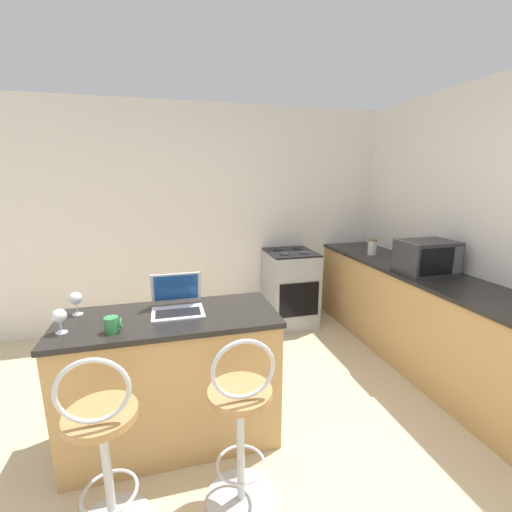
{
  "coord_description": "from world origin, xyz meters",
  "views": [
    {
      "loc": [
        -0.39,
        -1.37,
        1.79
      ],
      "look_at": [
        0.46,
        1.85,
        1.01
      ],
      "focal_mm": 24.0,
      "sensor_mm": 36.0,
      "label": 1
    }
  ],
  "objects_px": {
    "microwave": "(427,257)",
    "storage_jar": "(372,247)",
    "wine_glass_tall": "(76,299)",
    "bar_stool_near": "(104,453)",
    "laptop": "(177,301)",
    "wine_glass_short": "(59,316)",
    "mug_green": "(112,325)",
    "stove_range": "(290,288)",
    "bar_stool_far": "(241,427)"
  },
  "relations": [
    {
      "from": "storage_jar",
      "to": "wine_glass_tall",
      "type": "bearing_deg",
      "value": -159.76
    },
    {
      "from": "laptop",
      "to": "storage_jar",
      "type": "height_order",
      "value": "laptop"
    },
    {
      "from": "bar_stool_near",
      "to": "wine_glass_short",
      "type": "xyz_separation_m",
      "value": [
        -0.26,
        0.5,
        0.52
      ]
    },
    {
      "from": "microwave",
      "to": "stove_range",
      "type": "height_order",
      "value": "microwave"
    },
    {
      "from": "bar_stool_near",
      "to": "bar_stool_far",
      "type": "height_order",
      "value": "same"
    },
    {
      "from": "bar_stool_near",
      "to": "mug_green",
      "type": "bearing_deg",
      "value": 87.49
    },
    {
      "from": "storage_jar",
      "to": "wine_glass_tall",
      "type": "relative_size",
      "value": 1.18
    },
    {
      "from": "laptop",
      "to": "wine_glass_tall",
      "type": "xyz_separation_m",
      "value": [
        -0.63,
        0.08,
        0.05
      ]
    },
    {
      "from": "wine_glass_tall",
      "to": "mug_green",
      "type": "bearing_deg",
      "value": -52.3
    },
    {
      "from": "microwave",
      "to": "wine_glass_tall",
      "type": "xyz_separation_m",
      "value": [
        -2.89,
        -0.25,
        -0.04
      ]
    },
    {
      "from": "bar_stool_far",
      "to": "mug_green",
      "type": "xyz_separation_m",
      "value": [
        -0.66,
        0.44,
        0.47
      ]
    },
    {
      "from": "mug_green",
      "to": "wine_glass_tall",
      "type": "bearing_deg",
      "value": 127.7
    },
    {
      "from": "wine_glass_tall",
      "to": "storage_jar",
      "type": "bearing_deg",
      "value": 20.24
    },
    {
      "from": "bar_stool_far",
      "to": "storage_jar",
      "type": "xyz_separation_m",
      "value": [
        1.94,
        1.82,
        0.51
      ]
    },
    {
      "from": "stove_range",
      "to": "wine_glass_short",
      "type": "bearing_deg",
      "value": -139.92
    },
    {
      "from": "bar_stool_near",
      "to": "stove_range",
      "type": "xyz_separation_m",
      "value": [
        1.78,
        2.22,
        -0.03
      ]
    },
    {
      "from": "stove_range",
      "to": "mug_green",
      "type": "height_order",
      "value": "mug_green"
    },
    {
      "from": "bar_stool_near",
      "to": "stove_range",
      "type": "distance_m",
      "value": 2.84
    },
    {
      "from": "laptop",
      "to": "wine_glass_short",
      "type": "height_order",
      "value": "laptop"
    },
    {
      "from": "storage_jar",
      "to": "wine_glass_short",
      "type": "height_order",
      "value": "storage_jar"
    },
    {
      "from": "laptop",
      "to": "mug_green",
      "type": "bearing_deg",
      "value": -146.39
    },
    {
      "from": "stove_range",
      "to": "wine_glass_tall",
      "type": "height_order",
      "value": "wine_glass_tall"
    },
    {
      "from": "storage_jar",
      "to": "wine_glass_short",
      "type": "distance_m",
      "value": 3.17
    },
    {
      "from": "bar_stool_near",
      "to": "bar_stool_far",
      "type": "xyz_separation_m",
      "value": [
        0.67,
        0.0,
        0.0
      ]
    },
    {
      "from": "stove_range",
      "to": "wine_glass_short",
      "type": "xyz_separation_m",
      "value": [
        -2.04,
        -1.72,
        0.56
      ]
    },
    {
      "from": "storage_jar",
      "to": "wine_glass_short",
      "type": "bearing_deg",
      "value": -155.34
    },
    {
      "from": "stove_range",
      "to": "wine_glass_tall",
      "type": "relative_size",
      "value": 6.05
    },
    {
      "from": "wine_glass_tall",
      "to": "bar_stool_near",
      "type": "bearing_deg",
      "value": -72.92
    },
    {
      "from": "stove_range",
      "to": "wine_glass_short",
      "type": "height_order",
      "value": "wine_glass_short"
    },
    {
      "from": "wine_glass_short",
      "to": "storage_jar",
      "type": "bearing_deg",
      "value": 24.66
    },
    {
      "from": "microwave",
      "to": "storage_jar",
      "type": "height_order",
      "value": "microwave"
    },
    {
      "from": "microwave",
      "to": "wine_glass_tall",
      "type": "distance_m",
      "value": 2.9
    },
    {
      "from": "bar_stool_near",
      "to": "mug_green",
      "type": "distance_m",
      "value": 0.64
    },
    {
      "from": "bar_stool_near",
      "to": "laptop",
      "type": "distance_m",
      "value": 0.93
    },
    {
      "from": "bar_stool_far",
      "to": "stove_range",
      "type": "xyz_separation_m",
      "value": [
        1.1,
        2.22,
        -0.03
      ]
    },
    {
      "from": "wine_glass_tall",
      "to": "microwave",
      "type": "bearing_deg",
      "value": 4.98
    },
    {
      "from": "mug_green",
      "to": "bar_stool_near",
      "type": "bearing_deg",
      "value": -92.51
    },
    {
      "from": "storage_jar",
      "to": "wine_glass_short",
      "type": "xyz_separation_m",
      "value": [
        -2.88,
        -1.32,
        0.01
      ]
    },
    {
      "from": "bar_stool_near",
      "to": "storage_jar",
      "type": "bearing_deg",
      "value": 34.9
    },
    {
      "from": "bar_stool_far",
      "to": "wine_glass_short",
      "type": "height_order",
      "value": "wine_glass_short"
    },
    {
      "from": "microwave",
      "to": "stove_range",
      "type": "bearing_deg",
      "value": 126.29
    },
    {
      "from": "bar_stool_near",
      "to": "laptop",
      "type": "height_order",
      "value": "laptop"
    },
    {
      "from": "laptop",
      "to": "wine_glass_tall",
      "type": "distance_m",
      "value": 0.64
    },
    {
      "from": "microwave",
      "to": "storage_jar",
      "type": "bearing_deg",
      "value": 92.87
    },
    {
      "from": "mug_green",
      "to": "wine_glass_short",
      "type": "distance_m",
      "value": 0.29
    },
    {
      "from": "bar_stool_far",
      "to": "laptop",
      "type": "xyz_separation_m",
      "value": [
        -0.28,
        0.69,
        0.48
      ]
    },
    {
      "from": "bar_stool_near",
      "to": "wine_glass_short",
      "type": "height_order",
      "value": "wine_glass_short"
    },
    {
      "from": "mug_green",
      "to": "storage_jar",
      "type": "distance_m",
      "value": 2.94
    },
    {
      "from": "wine_glass_short",
      "to": "wine_glass_tall",
      "type": "distance_m",
      "value": 0.27
    },
    {
      "from": "microwave",
      "to": "wine_glass_tall",
      "type": "bearing_deg",
      "value": -175.02
    }
  ]
}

